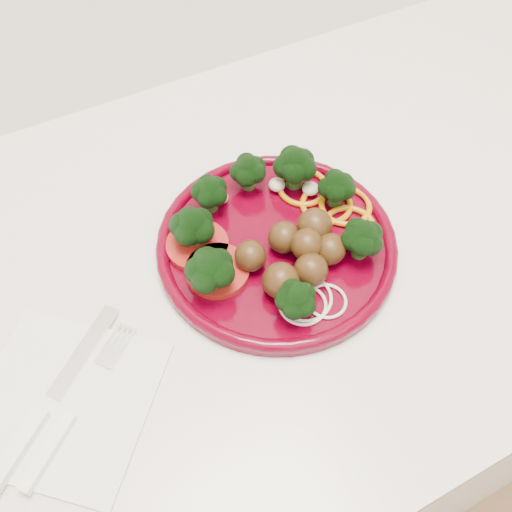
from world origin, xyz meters
name	(u,v)px	position (x,y,z in m)	size (l,w,h in m)	color
counter	(209,423)	(0.00, 1.70, 0.45)	(2.40, 0.60, 0.90)	silver
plate	(277,237)	(0.11, 1.69, 0.92)	(0.26, 0.26, 0.06)	#47000F
napkin	(64,401)	(-0.15, 1.62, 0.90)	(0.16, 0.16, 0.00)	white
knife	(40,416)	(-0.17, 1.62, 0.91)	(0.16, 0.13, 0.01)	silver
fork	(62,430)	(-0.16, 1.59, 0.91)	(0.14, 0.12, 0.01)	white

